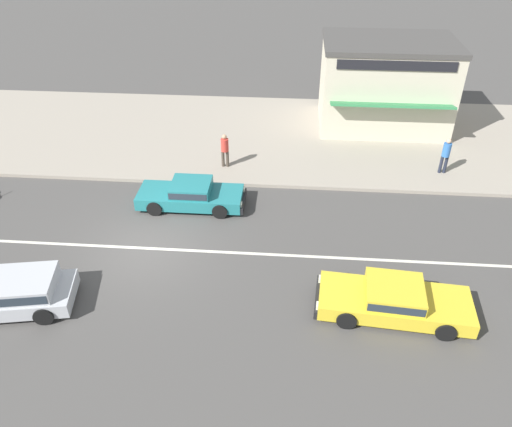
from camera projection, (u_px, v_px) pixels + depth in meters
name	position (u px, v px, depth m)	size (l,w,h in m)	color
ground_plane	(147.00, 248.00, 17.89)	(160.00, 160.00, 0.00)	#4C4947
lane_centre_stripe	(147.00, 248.00, 17.89)	(50.40, 0.14, 0.01)	silver
kerb_strip	(195.00, 133.00, 25.69)	(68.00, 10.00, 0.15)	#9E9384
hatchback_silver_0	(12.00, 292.00, 15.17)	(4.19, 2.38, 1.10)	#B7BABF
sedan_teal_2	(191.00, 194.00, 19.91)	(4.27, 1.76, 1.06)	teal
sedan_yellow_3	(394.00, 300.00, 14.98)	(4.76, 2.13, 1.06)	yellow
pedestrian_near_clock	(225.00, 148.00, 22.12)	(0.34, 0.34, 1.56)	#4C4238
pedestrian_mid_kerb	(446.00, 153.00, 21.61)	(0.34, 0.34, 1.65)	#232838
shopfront_corner_warung	(385.00, 84.00, 25.26)	(6.47, 5.24, 4.34)	beige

